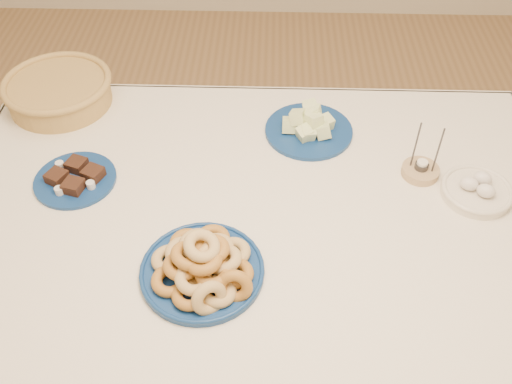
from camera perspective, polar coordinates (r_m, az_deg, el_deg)
ground at (r=2.17m, az=0.04°, el=-14.96°), size 5.00×5.00×0.00m
dining_table at (r=1.64m, az=0.05°, el=-3.80°), size 1.71×1.11×0.75m
donut_platter at (r=1.39m, az=-5.35°, el=-7.36°), size 0.40×0.40×0.14m
melon_plate at (r=1.78m, az=5.35°, el=6.57°), size 0.35×0.35×0.10m
brownie_plate at (r=1.70m, az=-17.65°, el=1.32°), size 0.31×0.31×0.04m
wicker_basket at (r=1.99m, az=-19.13°, el=9.58°), size 0.44×0.44×0.09m
candle_holder at (r=1.70m, az=16.13°, el=2.13°), size 0.14×0.14×0.18m
egg_bowl at (r=1.69m, az=21.22°, el=0.18°), size 0.25×0.25×0.06m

